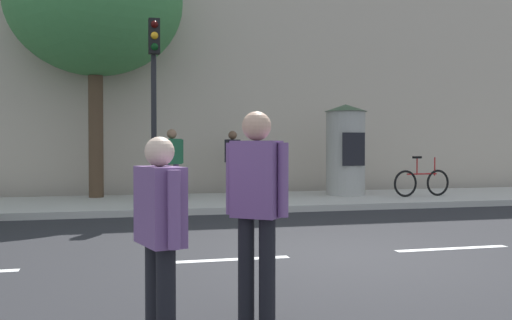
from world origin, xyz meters
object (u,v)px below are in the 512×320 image
Objects in this scene: pedestrian_near_pole at (257,200)px; traffic_light at (154,81)px; pedestrian_with_backpack at (172,158)px; bicycle_leaning at (422,182)px; poster_column at (346,149)px; pedestrian_in_dark_shirt at (160,226)px; street_tree at (95,2)px; pedestrian_tallest at (233,156)px.

traffic_light is at bearing 91.83° from pedestrian_near_pole.
traffic_light is at bearing -106.85° from pedestrian_with_backpack.
poster_column is at bearing 151.43° from bicycle_leaning.
bicycle_leaning is (6.67, -0.65, -0.68)m from pedestrian_with_backpack.
pedestrian_with_backpack is at bearing 83.61° from pedestrian_in_dark_shirt.
pedestrian_near_pole reaches higher than pedestrian_in_dark_shirt.
pedestrian_near_pole is 11.62m from bicycle_leaning.
traffic_light is at bearing -67.53° from street_tree.
pedestrian_with_backpack is at bearing -145.40° from pedestrian_tallest.
poster_column is 1.41× the size of pedestrian_tallest.
traffic_light is 2.33× the size of bicycle_leaning.
poster_column reaches higher than pedestrian_near_pole.
pedestrian_tallest is (2.44, 3.18, -1.69)m from traffic_light.
pedestrian_with_backpack is (-4.87, -0.33, -0.21)m from poster_column.
street_tree reaches higher than bicycle_leaning.
street_tree is 4.53× the size of pedestrian_in_dark_shirt.
pedestrian_tallest is at bearing 34.60° from pedestrian_with_backpack.
bicycle_leaning is (4.81, -1.93, -0.70)m from pedestrian_tallest.
street_tree is 3.98× the size of pedestrian_tallest.
pedestrian_near_pole reaches higher than bicycle_leaning.
pedestrian_in_dark_shirt is 0.88× the size of pedestrian_tallest.
street_tree is 5.54m from pedestrian_tallest.
traffic_light reaches higher than bicycle_leaning.
poster_column is 0.35× the size of street_tree.
poster_column reaches higher than pedestrian_in_dark_shirt.
pedestrian_tallest is (3.74, 0.04, -4.09)m from street_tree.
pedestrian_near_pole is (-5.19, -10.25, -0.37)m from poster_column.
pedestrian_tallest reaches higher than pedestrian_in_dark_shirt.
poster_column is at bearing -17.56° from pedestrian_tallest.
pedestrian_in_dark_shirt is at bearing -86.50° from street_tree.
poster_column is (5.44, 2.23, -1.49)m from traffic_light.
traffic_light reaches higher than pedestrian_tallest.
street_tree reaches higher than poster_column.
street_tree reaches higher than traffic_light.
pedestrian_with_backpack is (0.58, 1.90, -1.71)m from traffic_light.
pedestrian_in_dark_shirt is 12.52m from bicycle_leaning.
pedestrian_near_pole is 9.93m from pedestrian_with_backpack.
traffic_light reaches higher than poster_column.
traffic_light is 0.57× the size of street_tree.
traffic_light is 7.73m from bicycle_leaning.
street_tree reaches higher than pedestrian_tallest.
poster_column is at bearing -7.70° from street_tree.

